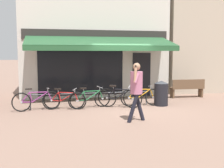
{
  "coord_description": "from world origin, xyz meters",
  "views": [
    {
      "loc": [
        -3.03,
        -10.19,
        2.1
      ],
      "look_at": [
        -0.92,
        -0.97,
        1.05
      ],
      "focal_mm": 45.0,
      "sensor_mm": 36.0,
      "label": 1
    }
  ],
  "objects_px": {
    "bicycle_purple": "(37,101)",
    "bicycle_orange": "(141,97)",
    "litter_bin": "(161,93)",
    "park_bench": "(187,88)",
    "pedestrian_adult": "(136,86)",
    "bicycle_red": "(65,100)",
    "bicycle_black": "(120,98)",
    "bicycle_green": "(90,99)"
  },
  "relations": [
    {
      "from": "bicycle_orange",
      "to": "bicycle_red",
      "type": "bearing_deg",
      "value": -177.24
    },
    {
      "from": "bicycle_red",
      "to": "bicycle_green",
      "type": "xyz_separation_m",
      "value": [
        0.95,
        0.0,
        0.01
      ]
    },
    {
      "from": "pedestrian_adult",
      "to": "bicycle_black",
      "type": "bearing_deg",
      "value": -87.03
    },
    {
      "from": "bicycle_red",
      "to": "bicycle_orange",
      "type": "height_order",
      "value": "bicycle_orange"
    },
    {
      "from": "bicycle_orange",
      "to": "bicycle_green",
      "type": "bearing_deg",
      "value": -177.24
    },
    {
      "from": "bicycle_black",
      "to": "pedestrian_adult",
      "type": "height_order",
      "value": "pedestrian_adult"
    },
    {
      "from": "litter_bin",
      "to": "park_bench",
      "type": "distance_m",
      "value": 2.56
    },
    {
      "from": "bicycle_red",
      "to": "park_bench",
      "type": "distance_m",
      "value": 5.99
    },
    {
      "from": "bicycle_green",
      "to": "bicycle_orange",
      "type": "bearing_deg",
      "value": -13.04
    },
    {
      "from": "bicycle_purple",
      "to": "bicycle_orange",
      "type": "xyz_separation_m",
      "value": [
        4.02,
        0.03,
        -0.01
      ]
    },
    {
      "from": "bicycle_purple",
      "to": "pedestrian_adult",
      "type": "distance_m",
      "value": 3.94
    },
    {
      "from": "bicycle_orange",
      "to": "litter_bin",
      "type": "height_order",
      "value": "litter_bin"
    },
    {
      "from": "bicycle_purple",
      "to": "pedestrian_adult",
      "type": "xyz_separation_m",
      "value": [
        3.05,
        -2.37,
        0.74
      ]
    },
    {
      "from": "bicycle_purple",
      "to": "bicycle_green",
      "type": "relative_size",
      "value": 1.04
    },
    {
      "from": "bicycle_purple",
      "to": "bicycle_black",
      "type": "xyz_separation_m",
      "value": [
        3.09,
        -0.16,
        0.02
      ]
    },
    {
      "from": "litter_bin",
      "to": "bicycle_green",
      "type": "bearing_deg",
      "value": 177.6
    },
    {
      "from": "litter_bin",
      "to": "park_bench",
      "type": "relative_size",
      "value": 0.62
    },
    {
      "from": "pedestrian_adult",
      "to": "litter_bin",
      "type": "distance_m",
      "value": 2.95
    },
    {
      "from": "litter_bin",
      "to": "park_bench",
      "type": "height_order",
      "value": "litter_bin"
    },
    {
      "from": "bicycle_orange",
      "to": "park_bench",
      "type": "bearing_deg",
      "value": 30.69
    },
    {
      "from": "bicycle_purple",
      "to": "litter_bin",
      "type": "height_order",
      "value": "litter_bin"
    },
    {
      "from": "bicycle_purple",
      "to": "bicycle_red",
      "type": "distance_m",
      "value": 1.01
    },
    {
      "from": "bicycle_green",
      "to": "bicycle_orange",
      "type": "relative_size",
      "value": 1.0
    },
    {
      "from": "bicycle_red",
      "to": "bicycle_black",
      "type": "height_order",
      "value": "bicycle_black"
    },
    {
      "from": "park_bench",
      "to": "bicycle_orange",
      "type": "bearing_deg",
      "value": -150.02
    },
    {
      "from": "bicycle_purple",
      "to": "bicycle_orange",
      "type": "bearing_deg",
      "value": -8.0
    },
    {
      "from": "bicycle_green",
      "to": "park_bench",
      "type": "height_order",
      "value": "park_bench"
    },
    {
      "from": "bicycle_purple",
      "to": "bicycle_green",
      "type": "distance_m",
      "value": 1.96
    },
    {
      "from": "bicycle_orange",
      "to": "pedestrian_adult",
      "type": "distance_m",
      "value": 2.7
    },
    {
      "from": "litter_bin",
      "to": "bicycle_purple",
      "type": "bearing_deg",
      "value": 178.89
    },
    {
      "from": "bicycle_purple",
      "to": "bicycle_black",
      "type": "bearing_deg",
      "value": -11.42
    },
    {
      "from": "bicycle_orange",
      "to": "litter_bin",
      "type": "relative_size",
      "value": 1.69
    },
    {
      "from": "bicycle_purple",
      "to": "pedestrian_adult",
      "type": "relative_size",
      "value": 0.96
    },
    {
      "from": "bicycle_red",
      "to": "bicycle_green",
      "type": "height_order",
      "value": "bicycle_green"
    },
    {
      "from": "bicycle_green",
      "to": "litter_bin",
      "type": "bearing_deg",
      "value": -15.49
    },
    {
      "from": "bicycle_green",
      "to": "bicycle_red",
      "type": "bearing_deg",
      "value": 166.98
    },
    {
      "from": "park_bench",
      "to": "litter_bin",
      "type": "bearing_deg",
      "value": -139.16
    },
    {
      "from": "bicycle_purple",
      "to": "litter_bin",
      "type": "relative_size",
      "value": 1.75
    },
    {
      "from": "pedestrian_adult",
      "to": "litter_bin",
      "type": "bearing_deg",
      "value": -123.85
    },
    {
      "from": "bicycle_purple",
      "to": "bicycle_orange",
      "type": "relative_size",
      "value": 1.04
    },
    {
      "from": "bicycle_purple",
      "to": "park_bench",
      "type": "xyz_separation_m",
      "value": [
        6.82,
        1.51,
        0.09
      ]
    },
    {
      "from": "bicycle_black",
      "to": "litter_bin",
      "type": "relative_size",
      "value": 1.62
    }
  ]
}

